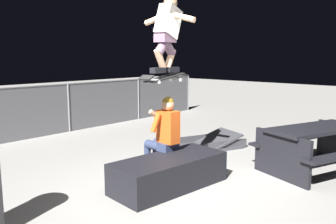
{
  "coord_description": "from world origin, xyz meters",
  "views": [
    {
      "loc": [
        -3.59,
        -3.06,
        1.9
      ],
      "look_at": [
        0.35,
        0.48,
        1.05
      ],
      "focal_mm": 37.38,
      "sensor_mm": 36.0,
      "label": 1
    }
  ],
  "objects_px": {
    "ledge_box_main": "(169,172)",
    "picnic_table_back": "(316,142)",
    "kicker_ramp": "(210,144)",
    "skater_airborne": "(167,30)",
    "skateboard": "(165,78)",
    "person_sitting_on_ledge": "(164,133)"
  },
  "relations": [
    {
      "from": "ledge_box_main",
      "to": "skater_airborne",
      "type": "relative_size",
      "value": 1.55
    },
    {
      "from": "picnic_table_back",
      "to": "ledge_box_main",
      "type": "bearing_deg",
      "value": 148.56
    },
    {
      "from": "ledge_box_main",
      "to": "skater_airborne",
      "type": "height_order",
      "value": "skater_airborne"
    },
    {
      "from": "kicker_ramp",
      "to": "picnic_table_back",
      "type": "relative_size",
      "value": 0.66
    },
    {
      "from": "ledge_box_main",
      "to": "picnic_table_back",
      "type": "xyz_separation_m",
      "value": [
        2.15,
        -1.32,
        0.28
      ]
    },
    {
      "from": "person_sitting_on_ledge",
      "to": "ledge_box_main",
      "type": "bearing_deg",
      "value": -127.87
    },
    {
      "from": "skateboard",
      "to": "skater_airborne",
      "type": "relative_size",
      "value": 0.93
    },
    {
      "from": "skateboard",
      "to": "skater_airborne",
      "type": "distance_m",
      "value": 0.69
    },
    {
      "from": "person_sitting_on_ledge",
      "to": "picnic_table_back",
      "type": "relative_size",
      "value": 0.63
    },
    {
      "from": "picnic_table_back",
      "to": "skater_airborne",
      "type": "bearing_deg",
      "value": 140.07
    },
    {
      "from": "person_sitting_on_ledge",
      "to": "picnic_table_back",
      "type": "bearing_deg",
      "value": -42.72
    },
    {
      "from": "person_sitting_on_ledge",
      "to": "skateboard",
      "type": "distance_m",
      "value": 0.89
    },
    {
      "from": "ledge_box_main",
      "to": "person_sitting_on_ledge",
      "type": "relative_size",
      "value": 1.35
    },
    {
      "from": "skateboard",
      "to": "kicker_ramp",
      "type": "bearing_deg",
      "value": 16.24
    },
    {
      "from": "skateboard",
      "to": "kicker_ramp",
      "type": "relative_size",
      "value": 0.76
    },
    {
      "from": "skateboard",
      "to": "skater_airborne",
      "type": "xyz_separation_m",
      "value": [
        0.06,
        0.01,
        0.69
      ]
    },
    {
      "from": "ledge_box_main",
      "to": "picnic_table_back",
      "type": "bearing_deg",
      "value": -31.44
    },
    {
      "from": "person_sitting_on_ledge",
      "to": "skater_airborne",
      "type": "height_order",
      "value": "skater_airborne"
    },
    {
      "from": "kicker_ramp",
      "to": "picnic_table_back",
      "type": "distance_m",
      "value": 2.23
    },
    {
      "from": "kicker_ramp",
      "to": "ledge_box_main",
      "type": "bearing_deg",
      "value": -159.17
    },
    {
      "from": "skater_airborne",
      "to": "kicker_ramp",
      "type": "relative_size",
      "value": 0.82
    },
    {
      "from": "ledge_box_main",
      "to": "skateboard",
      "type": "height_order",
      "value": "skateboard"
    }
  ]
}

